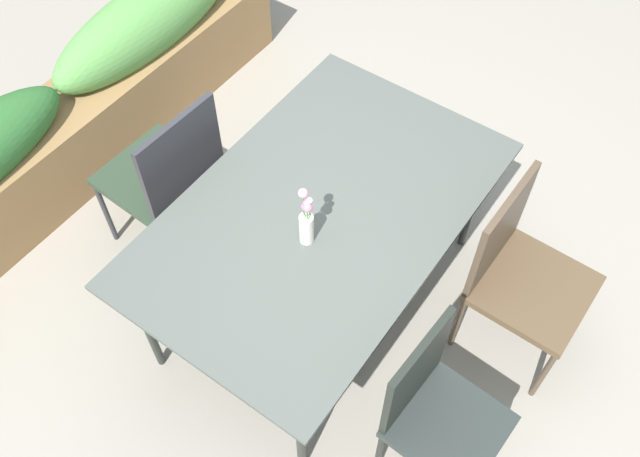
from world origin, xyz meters
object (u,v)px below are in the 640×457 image
at_px(chair_far_side, 168,173).
at_px(planter_box, 70,118).
at_px(flower_vase, 306,222).
at_px(chair_near_right, 520,269).
at_px(dining_table, 320,215).
at_px(chair_near_left, 435,407).

bearing_deg(chair_far_side, planter_box, 87.03).
distance_m(flower_vase, planter_box, 1.79).
distance_m(chair_far_side, chair_near_right, 1.71).
xyz_separation_m(chair_near_right, planter_box, (-0.43, 2.48, -0.15)).
bearing_deg(dining_table, chair_near_left, -114.77).
relative_size(dining_table, chair_near_right, 1.80).
bearing_deg(planter_box, chair_near_left, -97.66).
relative_size(chair_near_left, planter_box, 0.30).
bearing_deg(chair_near_right, chair_far_side, -71.46).
xyz_separation_m(dining_table, flower_vase, (-0.16, -0.05, 0.17)).
height_order(chair_near_right, chair_near_left, chair_near_right).
bearing_deg(dining_table, flower_vase, -163.96).
bearing_deg(chair_near_left, dining_table, -111.43).
xyz_separation_m(chair_far_side, planter_box, (0.08, 0.85, -0.19)).
bearing_deg(flower_vase, chair_far_side, 87.85).
bearing_deg(flower_vase, planter_box, 86.20).
distance_m(dining_table, chair_far_side, 0.84).
bearing_deg(planter_box, chair_near_right, -80.10).
distance_m(chair_far_side, planter_box, 0.88).
height_order(flower_vase, planter_box, flower_vase).
bearing_deg(chair_near_left, chair_far_side, -95.45).
relative_size(dining_table, chair_near_left, 1.86).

